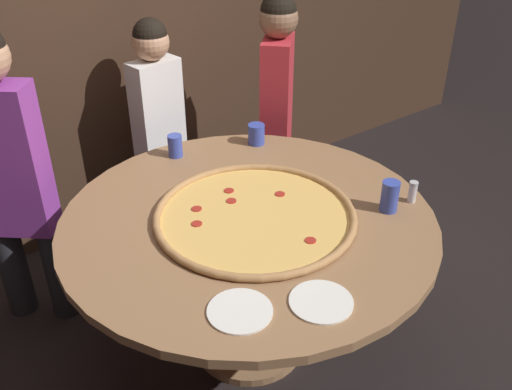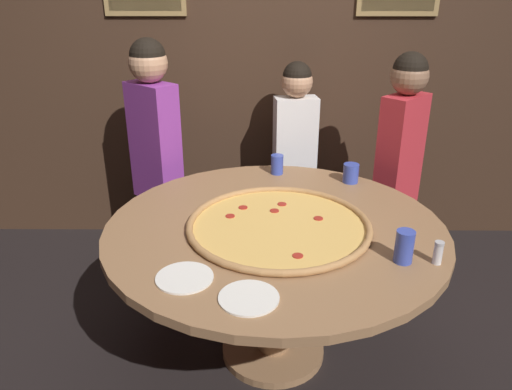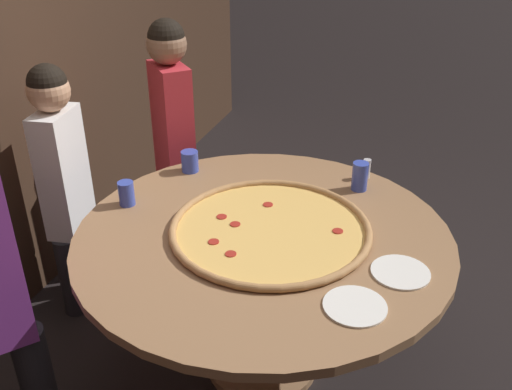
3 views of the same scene
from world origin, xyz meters
The scene contains 13 objects.
ground_plane centered at (0.00, 0.00, 0.00)m, with size 24.00×24.00×0.00m, color black.
back_wall centered at (0.00, 1.38, 1.30)m, with size 6.40×0.08×2.60m.
dining_table centered at (0.00, 0.00, 0.61)m, with size 1.56×1.56×0.74m.
giant_pizza centered at (0.02, -0.03, 0.75)m, with size 0.84×0.84×0.03m.
drink_cup_near_left centered at (0.03, 0.65, 0.80)m, with size 0.07×0.07×0.11m, color #384CB7.
drink_cup_by_shaker centered at (0.50, -0.31, 0.81)m, with size 0.07×0.07×0.14m, color #384CB7.
drink_cup_centre_back centered at (0.43, 0.52, 0.79)m, with size 0.09×0.09×0.11m, color #384CB7.
white_plate_left_side centered at (-0.11, -0.57, 0.74)m, with size 0.22×0.22×0.01m, color white.
white_plate_near_front centered at (-0.36, -0.44, 0.74)m, with size 0.22×0.22×0.01m, color white.
condiment_shaker centered at (0.63, -0.33, 0.79)m, with size 0.04×0.04×0.10m.
diner_side_left centered at (-0.70, 0.83, 0.84)m, with size 0.37×0.34×1.48m.
diner_side_right centered at (0.76, 0.77, 0.80)m, with size 0.34×0.34×1.41m.
diner_far_right centered at (0.16, 1.07, 0.74)m, with size 0.34×0.20×1.31m.
Camera 2 is at (-0.07, -2.04, 1.79)m, focal length 35.00 mm.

